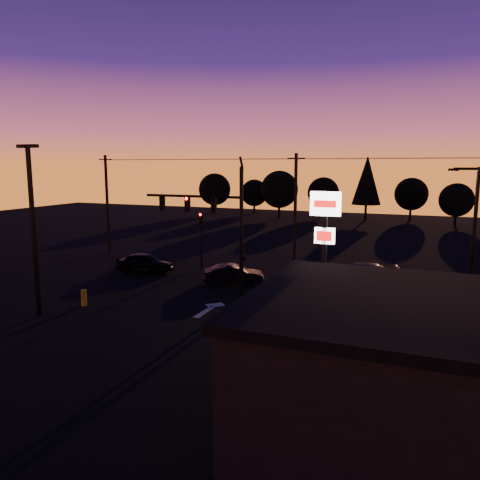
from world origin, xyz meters
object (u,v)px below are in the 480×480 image
(streetlight, at_px, (472,236))
(bollard, at_px, (84,298))
(traffic_signal_mast, at_px, (217,218))
(car_left, at_px, (145,263))
(car_mid, at_px, (234,275))
(parking_lot_light, at_px, (33,219))
(car_right, at_px, (359,274))
(secondary_signal, at_px, (201,231))
(pylon_sign, at_px, (325,230))
(suv_parked, at_px, (335,356))

(streetlight, relative_size, bollard, 8.37)
(traffic_signal_mast, distance_m, bollard, 9.05)
(bollard, distance_m, car_left, 8.72)
(bollard, bearing_deg, traffic_signal_mast, 35.49)
(traffic_signal_mast, bearing_deg, car_mid, 95.18)
(parking_lot_light, bearing_deg, car_right, 41.52)
(secondary_signal, distance_m, car_right, 12.79)
(car_left, relative_size, car_mid, 1.07)
(traffic_signal_mast, bearing_deg, pylon_sign, -19.36)
(streetlight, distance_m, bollard, 21.67)
(streetlight, distance_m, car_left, 22.40)
(bollard, xyz_separation_m, suv_parked, (15.19, -3.20, 0.15))
(car_mid, bearing_deg, suv_parked, -162.87)
(parking_lot_light, xyz_separation_m, car_left, (-0.55, 11.00, -4.53))
(parking_lot_light, distance_m, pylon_sign, 15.19)
(traffic_signal_mast, relative_size, car_mid, 2.10)
(car_left, relative_size, suv_parked, 0.97)
(car_right, xyz_separation_m, suv_parked, (1.12, -14.12, -0.12))
(parking_lot_light, bearing_deg, traffic_signal_mast, 43.37)
(parking_lot_light, bearing_deg, car_mid, 55.43)
(secondary_signal, distance_m, car_mid, 6.59)
(streetlight, bearing_deg, car_mid, 172.81)
(streetlight, xyz_separation_m, car_left, (-21.96, 2.50, -3.68))
(bollard, distance_m, car_mid, 9.98)
(parking_lot_light, distance_m, car_right, 20.61)
(car_left, bearing_deg, bollard, -173.38)
(secondary_signal, distance_m, pylon_sign, 15.75)
(streetlight, xyz_separation_m, bollard, (-20.42, -6.08, -3.94))
(traffic_signal_mast, distance_m, streetlight, 14.10)
(parking_lot_light, relative_size, car_right, 1.77)
(traffic_signal_mast, height_order, car_right, traffic_signal_mast)
(pylon_sign, height_order, bollard, pylon_sign)
(bollard, xyz_separation_m, car_mid, (6.11, 7.89, 0.20))
(parking_lot_light, relative_size, suv_parked, 2.02)
(car_left, height_order, suv_parked, car_left)
(parking_lot_light, relative_size, streetlight, 1.14)
(car_left, xyz_separation_m, car_right, (15.60, 2.33, 0.00))
(traffic_signal_mast, relative_size, car_right, 1.66)
(car_right, relative_size, suv_parked, 1.14)
(streetlight, xyz_separation_m, suv_parked, (-5.23, -9.29, -3.79))
(car_mid, bearing_deg, traffic_signal_mast, 163.01)
(pylon_sign, distance_m, suv_parked, 7.01)
(car_mid, distance_m, car_right, 8.51)
(secondary_signal, relative_size, car_right, 0.84)
(streetlight, bearing_deg, car_right, 142.74)
(traffic_signal_mast, distance_m, suv_parked, 12.50)
(streetlight, relative_size, suv_parked, 1.77)
(pylon_sign, bearing_deg, car_right, 86.39)
(parking_lot_light, distance_m, car_mid, 13.33)
(pylon_sign, distance_m, bollard, 14.37)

